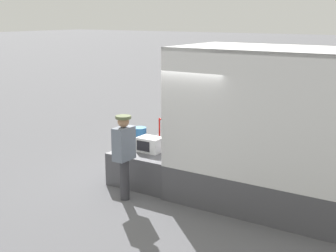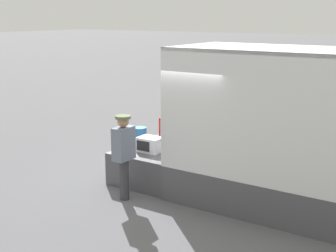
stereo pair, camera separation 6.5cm
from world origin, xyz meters
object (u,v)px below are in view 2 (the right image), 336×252
microwave (150,144)px  worker_person (124,149)px  portable_generator (179,134)px  orange_bucket (140,136)px

microwave → worker_person: bearing=-83.2°
portable_generator → orange_bucket: bearing=-141.4°
portable_generator → worker_person: size_ratio=0.42×
portable_generator → worker_person: (-0.03, -1.91, 0.11)m
worker_person → portable_generator: bearing=89.2°
microwave → portable_generator: (0.15, 0.88, 0.06)m
microwave → portable_generator: 0.90m
portable_generator → worker_person: 1.91m
orange_bucket → portable_generator: bearing=38.6°
orange_bucket → worker_person: (0.65, -1.37, 0.13)m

